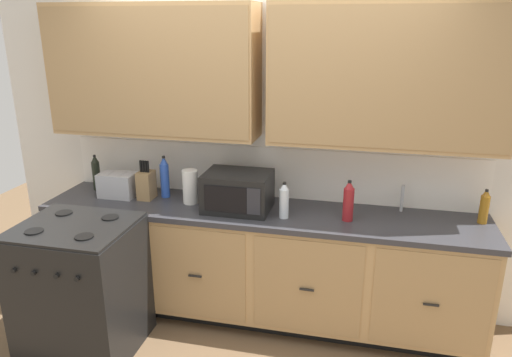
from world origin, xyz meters
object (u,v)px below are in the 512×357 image
object	(u,v)px
bottle_amber	(484,207)
bottle_red	(348,201)
toaster	(118,185)
paper_towel_roll	(190,187)
bottle_clear	(284,200)
bottle_blue	(165,177)
stove_range	(82,287)
bottle_dark	(96,173)
microwave	(238,191)
knife_block	(146,185)

from	to	relation	value
bottle_amber	bottle_red	world-z (taller)	bottle_red
bottle_amber	toaster	bearing A→B (deg)	-178.18
toaster	bottle_amber	distance (m)	2.70
paper_towel_roll	bottle_clear	xyz separation A→B (m)	(0.74, -0.13, -0.00)
bottle_blue	toaster	bearing A→B (deg)	-168.22
stove_range	paper_towel_roll	xyz separation A→B (m)	(0.58, 0.65, 0.57)
stove_range	bottle_dark	distance (m)	1.00
paper_towel_roll	toaster	bearing A→B (deg)	179.50
microwave	bottle_red	xyz separation A→B (m)	(0.80, -0.02, 0.00)
stove_range	toaster	bearing A→B (deg)	92.41
stove_range	bottle_blue	bearing A→B (deg)	65.07
bottle_amber	bottle_red	size ratio (longest dim) A/B	0.84
microwave	bottle_red	world-z (taller)	bottle_red
toaster	knife_block	distance (m)	0.24
bottle_clear	bottle_red	xyz separation A→B (m)	(0.44, 0.05, 0.01)
stove_range	bottle_clear	distance (m)	1.53
toaster	bottle_dark	distance (m)	0.28
bottle_blue	bottle_amber	xyz separation A→B (m)	(2.33, 0.01, -0.04)
bottle_clear	bottle_red	distance (m)	0.44
stove_range	bottle_blue	distance (m)	1.00
stove_range	toaster	size ratio (longest dim) A/B	3.39
stove_range	paper_towel_roll	bearing A→B (deg)	48.13
bottle_blue	bottle_amber	size ratio (longest dim) A/B	1.36
bottle_dark	microwave	bearing A→B (deg)	-7.38
microwave	bottle_dark	bearing A→B (deg)	172.62
toaster	paper_towel_roll	size ratio (longest dim) A/B	1.08
bottle_dark	bottle_red	bearing A→B (deg)	-5.20
stove_range	microwave	bearing A→B (deg)	31.94
microwave	bottle_clear	xyz separation A→B (m)	(0.36, -0.08, -0.01)
bottle_blue	bottle_red	xyz separation A→B (m)	(1.43, -0.15, -0.02)
toaster	bottle_dark	size ratio (longest dim) A/B	0.95
microwave	paper_towel_roll	xyz separation A→B (m)	(-0.39, 0.05, -0.01)
microwave	knife_block	distance (m)	0.76
bottle_amber	bottle_dark	world-z (taller)	bottle_dark
paper_towel_roll	bottle_red	xyz separation A→B (m)	(1.18, -0.07, 0.01)
microwave	bottle_dark	world-z (taller)	bottle_dark
stove_range	bottle_amber	xyz separation A→B (m)	(2.67, 0.74, 0.56)
paper_towel_roll	bottle_red	size ratio (longest dim) A/B	0.89
stove_range	toaster	world-z (taller)	toaster
microwave	knife_block	world-z (taller)	knife_block
bottle_clear	bottle_amber	size ratio (longest dim) A/B	1.08
knife_block	bottle_red	size ratio (longest dim) A/B	1.07
microwave	stove_range	bearing A→B (deg)	-148.06
paper_towel_roll	microwave	bearing A→B (deg)	-6.91
bottle_amber	bottle_dark	distance (m)	2.95
microwave	paper_towel_roll	world-z (taller)	microwave
knife_block	bottle_dark	xyz separation A→B (m)	(-0.49, 0.10, 0.03)
bottle_red	stove_range	bearing A→B (deg)	-161.86
bottle_clear	bottle_dark	world-z (taller)	bottle_dark
paper_towel_roll	bottle_blue	world-z (taller)	bottle_blue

